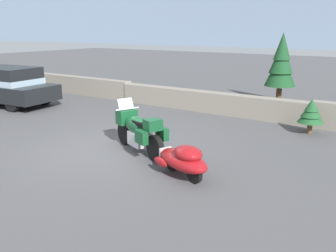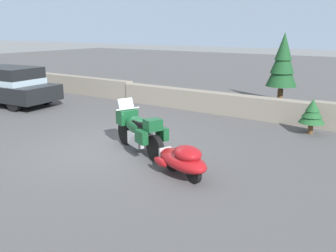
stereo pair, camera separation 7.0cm
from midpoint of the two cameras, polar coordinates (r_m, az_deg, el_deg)
ground_plane at (r=9.84m, az=-9.22°, el=-3.78°), size 80.00×80.00×0.00m
stone_guard_wall at (r=14.22m, az=6.31°, el=4.00°), size 24.00×0.57×0.89m
touring_motorcycle at (r=9.42m, az=-4.49°, el=-0.53°), size 2.18×1.26×1.33m
car_shaped_trailer at (r=7.86m, az=2.64°, el=-5.34°), size 2.17×1.22×0.76m
suv_at_left_edge at (r=16.93m, az=-24.25°, el=5.99°), size 4.96×2.38×1.63m
pine_tree_secondary at (r=14.78m, az=18.05°, el=9.65°), size 1.19×1.19×3.08m
pine_sapling_near at (r=11.88m, az=22.27°, el=2.04°), size 0.79×0.79×1.11m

